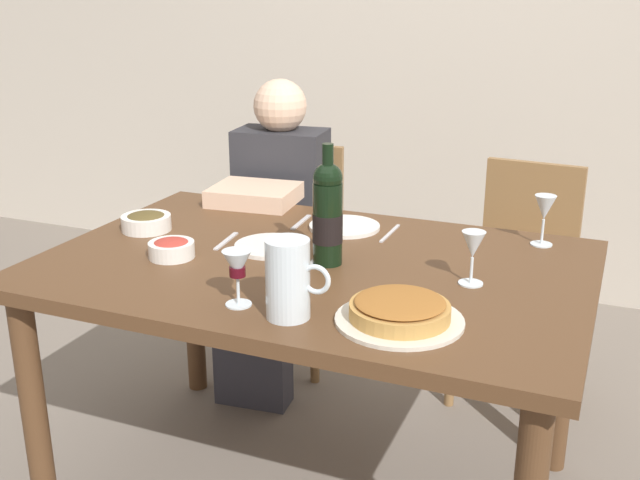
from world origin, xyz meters
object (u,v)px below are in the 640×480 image
object	(u,v)px
dinner_plate_right_setting	(271,246)
diner_left	(272,228)
wine_glass_centre	(473,247)
olive_bowl	(146,221)
salad_bowl	(171,248)
dinner_plate_left_setting	(344,227)
wine_glass_right_diner	(237,267)
chair_left	(293,239)
chair_right	(521,267)
baked_tart	(400,311)
wine_bottle	(328,214)
wine_glass_left_diner	(545,210)
water_pitcher	(288,284)
dining_table	(314,292)

from	to	relation	value
dinner_plate_right_setting	diner_left	size ratio (longest dim) A/B	0.19
dinner_plate_right_setting	wine_glass_centre	bearing A→B (deg)	-5.07
olive_bowl	salad_bowl	bearing A→B (deg)	-40.82
olive_bowl	dinner_plate_left_setting	distance (m)	0.62
wine_glass_right_diner	chair_left	xyz separation A→B (m)	(-0.41, 1.21, -0.36)
diner_left	dinner_plate_left_setting	bearing A→B (deg)	136.80
dinner_plate_left_setting	chair_right	size ratio (longest dim) A/B	0.26
baked_tart	diner_left	world-z (taller)	diner_left
wine_bottle	dinner_plate_left_setting	distance (m)	0.35
wine_bottle	olive_bowl	size ratio (longest dim) A/B	2.18
baked_tart	wine_glass_left_diner	world-z (taller)	wine_glass_left_diner
baked_tart	olive_bowl	xyz separation A→B (m)	(-0.93, 0.35, 0.00)
wine_bottle	water_pitcher	world-z (taller)	wine_bottle
wine_glass_left_diner	olive_bowl	bearing A→B (deg)	-164.23
chair_left	wine_glass_centre	bearing A→B (deg)	130.43
dining_table	wine_glass_centre	size ratio (longest dim) A/B	10.59
olive_bowl	wine_glass_right_diner	xyz separation A→B (m)	(0.55, -0.41, 0.07)
chair_right	salad_bowl	bearing A→B (deg)	55.61
wine_bottle	chair_right	distance (m)	1.07
olive_bowl	diner_left	size ratio (longest dim) A/B	0.13
olive_bowl	dining_table	bearing A→B (deg)	-5.67
water_pitcher	chair_left	distance (m)	1.39
diner_left	chair_right	bearing A→B (deg)	-168.98
dining_table	water_pitcher	distance (m)	0.41
salad_bowl	olive_bowl	world-z (taller)	olive_bowl
dining_table	wine_bottle	xyz separation A→B (m)	(0.04, 0.00, 0.23)
dining_table	wine_glass_right_diner	bearing A→B (deg)	-97.79
olive_bowl	wine_glass_right_diner	bearing A→B (deg)	-36.75
wine_glass_centre	wine_glass_left_diner	bearing A→B (deg)	71.55
dining_table	baked_tart	bearing A→B (deg)	-41.11
baked_tart	chair_right	xyz separation A→B (m)	(0.12, 1.19, -0.29)
chair_left	wine_glass_left_diner	bearing A→B (deg)	149.34
dining_table	salad_bowl	xyz separation A→B (m)	(-0.38, -0.12, 0.12)
water_pitcher	dinner_plate_right_setting	size ratio (longest dim) A/B	0.88
wine_glass_left_diner	diner_left	bearing A→B (deg)	166.45
olive_bowl	dinner_plate_left_setting	size ratio (longest dim) A/B	0.69
wine_glass_left_diner	diner_left	world-z (taller)	diner_left
wine_bottle	dinner_plate_right_setting	bearing A→B (deg)	165.01
wine_bottle	salad_bowl	xyz separation A→B (m)	(-0.42, -0.12, -0.11)
dinner_plate_left_setting	olive_bowl	bearing A→B (deg)	-155.87
wine_glass_left_diner	wine_glass_right_diner	world-z (taller)	wine_glass_left_diner
dining_table	diner_left	bearing A→B (deg)	124.88
diner_left	salad_bowl	bearing A→B (deg)	88.65
chair_left	dinner_plate_left_setting	bearing A→B (deg)	122.35
dinner_plate_right_setting	chair_left	xyz separation A→B (m)	(-0.30, 0.81, -0.27)
dinner_plate_right_setting	baked_tart	bearing A→B (deg)	-35.20
dining_table	dinner_plate_left_setting	distance (m)	0.33
wine_glass_centre	dinner_plate_left_setting	size ratio (longest dim) A/B	0.63
salad_bowl	dining_table	bearing A→B (deg)	17.94
dining_table	olive_bowl	world-z (taller)	olive_bowl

